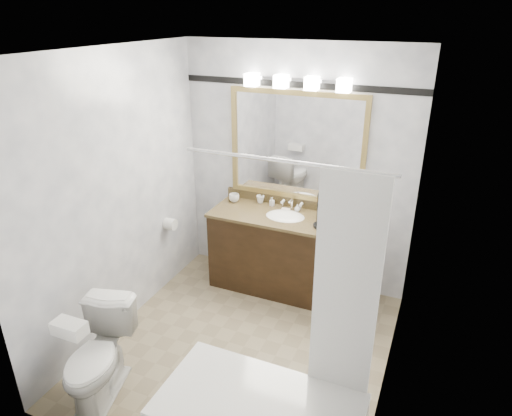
{
  "coord_description": "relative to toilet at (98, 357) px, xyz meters",
  "views": [
    {
      "loc": [
        1.37,
        -2.91,
        2.76
      ],
      "look_at": [
        -0.03,
        0.35,
        1.2
      ],
      "focal_mm": 32.0,
      "sensor_mm": 36.0,
      "label": 1
    }
  ],
  "objects": [
    {
      "name": "room",
      "position": [
        0.78,
        0.92,
        0.89
      ],
      "size": [
        2.42,
        2.62,
        2.52
      ],
      "color": "gray",
      "rests_on": "ground"
    },
    {
      "name": "accent_stripe",
      "position": [
        0.78,
        2.21,
        1.74
      ],
      "size": [
        2.4,
        0.01,
        0.06
      ],
      "primitive_type": "cube",
      "color": "black",
      "rests_on": "room"
    },
    {
      "name": "mirror",
      "position": [
        0.78,
        2.2,
        1.14
      ],
      "size": [
        1.4,
        0.04,
        1.1
      ],
      "color": "#A88D4B",
      "rests_on": "room"
    },
    {
      "name": "cup_left",
      "position": [
        0.14,
        2.07,
        0.53
      ],
      "size": [
        0.13,
        0.13,
        0.09
      ],
      "primitive_type": "imported",
      "rotation": [
        0.0,
        0.0,
        -0.15
      ],
      "color": "white",
      "rests_on": "vanity"
    },
    {
      "name": "tissue_box",
      "position": [
        0.0,
        -0.2,
        0.41
      ],
      "size": [
        0.23,
        0.13,
        0.1
      ],
      "primitive_type": "cube",
      "rotation": [
        0.0,
        0.0,
        0.02
      ],
      "color": "white",
      "rests_on": "toilet"
    },
    {
      "name": "vanity",
      "position": [
        0.78,
        1.94,
        0.08
      ],
      "size": [
        1.53,
        0.58,
        0.97
      ],
      "color": "black",
      "rests_on": "ground"
    },
    {
      "name": "cup_right",
      "position": [
        0.41,
        2.15,
        0.53
      ],
      "size": [
        0.1,
        0.1,
        0.08
      ],
      "primitive_type": "imported",
      "rotation": [
        0.0,
        0.0,
        0.18
      ],
      "color": "white",
      "rests_on": "vanity"
    },
    {
      "name": "soap_bottle_a",
      "position": [
        0.56,
        2.13,
        0.53
      ],
      "size": [
        0.05,
        0.05,
        0.09
      ],
      "primitive_type": "imported",
      "rotation": [
        0.0,
        0.0,
        -0.35
      ],
      "color": "white",
      "rests_on": "vanity"
    },
    {
      "name": "soap_bar",
      "position": [
        0.74,
        2.05,
        0.5
      ],
      "size": [
        0.09,
        0.06,
        0.03
      ],
      "primitive_type": "cube",
      "rotation": [
        0.0,
        0.0,
        0.06
      ],
      "color": "beige",
      "rests_on": "vanity"
    },
    {
      "name": "soap_bottle_b",
      "position": [
        0.85,
        2.1,
        0.52
      ],
      "size": [
        0.06,
        0.06,
        0.08
      ],
      "primitive_type": "imported",
      "rotation": [
        0.0,
        0.0,
        -0.02
      ],
      "color": "white",
      "rests_on": "vanity"
    },
    {
      "name": "tp_roll",
      "position": [
        -0.36,
        1.58,
        0.34
      ],
      "size": [
        0.11,
        0.12,
        0.12
      ],
      "primitive_type": "cylinder",
      "rotation": [
        0.0,
        1.57,
        0.0
      ],
      "color": "white",
      "rests_on": "room"
    },
    {
      "name": "coffee_maker",
      "position": [
        1.19,
        1.9,
        0.67
      ],
      "size": [
        0.19,
        0.24,
        0.37
      ],
      "rotation": [
        0.0,
        0.0,
        0.08
      ],
      "color": "black",
      "rests_on": "vanity"
    },
    {
      "name": "toilet",
      "position": [
        0.0,
        0.0,
        0.0
      ],
      "size": [
        0.58,
        0.8,
        0.73
      ],
      "primitive_type": "imported",
      "rotation": [
        0.0,
        0.0,
        0.27
      ],
      "color": "white",
      "rests_on": "ground"
    },
    {
      "name": "vanity_light_bar",
      "position": [
        0.78,
        2.15,
        1.77
      ],
      "size": [
        1.02,
        0.14,
        0.12
      ],
      "color": "silver",
      "rests_on": "room"
    }
  ]
}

